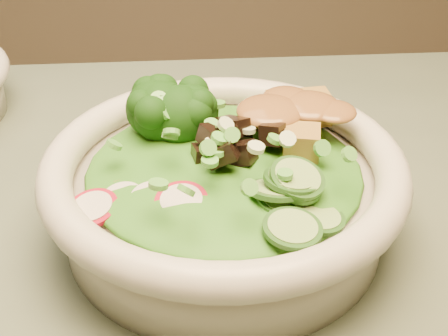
{
  "coord_description": "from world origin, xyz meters",
  "views": [
    {
      "loc": [
        0.15,
        -0.39,
        1.1
      ],
      "look_at": [
        0.18,
        0.03,
        0.81
      ],
      "focal_mm": 50.0,
      "sensor_mm": 36.0,
      "label": 1
    }
  ],
  "objects": [
    {
      "name": "salad_bowl",
      "position": [
        0.18,
        0.03,
        0.79
      ],
      "size": [
        0.3,
        0.3,
        0.08
      ],
      "rotation": [
        0.0,
        0.0,
        -0.38
      ],
      "color": "beige",
      "rests_on": "dining_table"
    },
    {
      "name": "broccoli_florets",
      "position": [
        0.14,
        0.09,
        0.83
      ],
      "size": [
        0.11,
        0.1,
        0.05
      ],
      "primitive_type": null,
      "rotation": [
        0.0,
        0.0,
        -0.38
      ],
      "color": "black",
      "rests_on": "salad_bowl"
    },
    {
      "name": "tofu_cubes",
      "position": [
        0.24,
        0.07,
        0.83
      ],
      "size": [
        0.12,
        0.1,
        0.04
      ],
      "primitive_type": null,
      "rotation": [
        0.0,
        0.0,
        -0.38
      ],
      "color": "olive",
      "rests_on": "salad_bowl"
    },
    {
      "name": "lettuce_bed",
      "position": [
        0.18,
        0.03,
        0.82
      ],
      "size": [
        0.23,
        0.23,
        0.03
      ],
      "primitive_type": "ellipsoid",
      "color": "#226415",
      "rests_on": "salad_bowl"
    },
    {
      "name": "radish_slices",
      "position": [
        0.12,
        -0.01,
        0.82
      ],
      "size": [
        0.13,
        0.09,
        0.02
      ],
      "primitive_type": null,
      "rotation": [
        0.0,
        0.0,
        -0.38
      ],
      "color": "maroon",
      "rests_on": "salad_bowl"
    },
    {
      "name": "scallion_garnish",
      "position": [
        0.18,
        0.03,
        0.84
      ],
      "size": [
        0.21,
        0.21,
        0.03
      ],
      "primitive_type": null,
      "color": "#53A63A",
      "rests_on": "salad_bowl"
    },
    {
      "name": "peanut_sauce",
      "position": [
        0.24,
        0.07,
        0.84
      ],
      "size": [
        0.08,
        0.06,
        0.02
      ],
      "primitive_type": "ellipsoid",
      "color": "brown",
      "rests_on": "tofu_cubes"
    },
    {
      "name": "cucumber_slices",
      "position": [
        0.22,
        -0.03,
        0.83
      ],
      "size": [
        0.1,
        0.1,
        0.04
      ],
      "primitive_type": null,
      "rotation": [
        0.0,
        0.0,
        -0.38
      ],
      "color": "#7DA95E",
      "rests_on": "salad_bowl"
    },
    {
      "name": "mushroom_heap",
      "position": [
        0.19,
        0.04,
        0.83
      ],
      "size": [
        0.1,
        0.1,
        0.04
      ],
      "primitive_type": null,
      "rotation": [
        0.0,
        0.0,
        -0.38
      ],
      "color": "black",
      "rests_on": "salad_bowl"
    }
  ]
}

